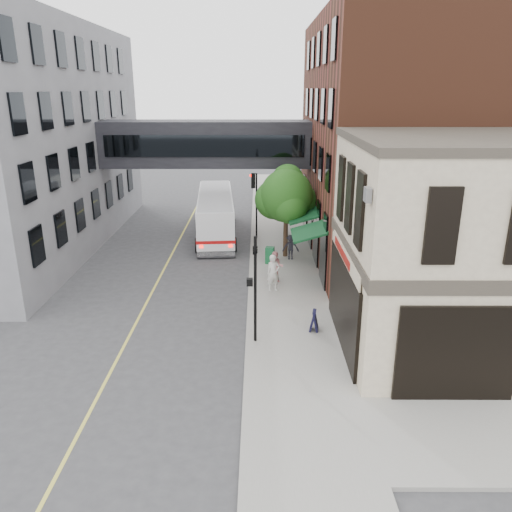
{
  "coord_description": "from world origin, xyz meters",
  "views": [
    {
      "loc": [
        0.51,
        -16.44,
        10.05
      ],
      "look_at": [
        0.42,
        3.21,
        3.43
      ],
      "focal_mm": 35.0,
      "sensor_mm": 36.0,
      "label": 1
    }
  ],
  "objects_px": {
    "bus": "(216,213)",
    "sandwich_board": "(314,321)",
    "pedestrian_b": "(276,267)",
    "newspaper_box": "(270,255)",
    "pedestrian_a": "(273,273)",
    "pedestrian_c": "(291,247)"
  },
  "relations": [
    {
      "from": "newspaper_box",
      "to": "pedestrian_a",
      "type": "bearing_deg",
      "value": -78.04
    },
    {
      "from": "pedestrian_a",
      "to": "newspaper_box",
      "type": "bearing_deg",
      "value": 72.79
    },
    {
      "from": "newspaper_box",
      "to": "pedestrian_c",
      "type": "bearing_deg",
      "value": 40.23
    },
    {
      "from": "pedestrian_a",
      "to": "pedestrian_b",
      "type": "bearing_deg",
      "value": 63.93
    },
    {
      "from": "bus",
      "to": "pedestrian_c",
      "type": "bearing_deg",
      "value": -49.22
    },
    {
      "from": "pedestrian_b",
      "to": "sandwich_board",
      "type": "xyz_separation_m",
      "value": [
        1.46,
        -5.67,
        -0.39
      ]
    },
    {
      "from": "newspaper_box",
      "to": "pedestrian_b",
      "type": "bearing_deg",
      "value": -74.55
    },
    {
      "from": "pedestrian_b",
      "to": "newspaper_box",
      "type": "xyz_separation_m",
      "value": [
        -0.24,
        3.05,
        -0.36
      ]
    },
    {
      "from": "pedestrian_a",
      "to": "pedestrian_b",
      "type": "xyz_separation_m",
      "value": [
        0.16,
        1.2,
        -0.11
      ]
    },
    {
      "from": "pedestrian_a",
      "to": "pedestrian_c",
      "type": "distance_m",
      "value": 5.11
    },
    {
      "from": "bus",
      "to": "pedestrian_c",
      "type": "height_order",
      "value": "bus"
    },
    {
      "from": "pedestrian_a",
      "to": "pedestrian_c",
      "type": "relative_size",
      "value": 1.24
    },
    {
      "from": "pedestrian_c",
      "to": "newspaper_box",
      "type": "bearing_deg",
      "value": -147.7
    },
    {
      "from": "bus",
      "to": "newspaper_box",
      "type": "distance_m",
      "value": 7.59
    },
    {
      "from": "bus",
      "to": "pedestrian_b",
      "type": "height_order",
      "value": "bus"
    },
    {
      "from": "bus",
      "to": "sandwich_board",
      "type": "height_order",
      "value": "bus"
    },
    {
      "from": "newspaper_box",
      "to": "sandwich_board",
      "type": "xyz_separation_m",
      "value": [
        1.71,
        -8.72,
        -0.04
      ]
    },
    {
      "from": "pedestrian_a",
      "to": "pedestrian_b",
      "type": "distance_m",
      "value": 1.21
    },
    {
      "from": "pedestrian_a",
      "to": "newspaper_box",
      "type": "distance_m",
      "value": 4.27
    },
    {
      "from": "pedestrian_b",
      "to": "pedestrian_a",
      "type": "bearing_deg",
      "value": -93.69
    },
    {
      "from": "pedestrian_b",
      "to": "pedestrian_c",
      "type": "height_order",
      "value": "pedestrian_b"
    },
    {
      "from": "bus",
      "to": "pedestrian_b",
      "type": "distance_m",
      "value": 10.39
    }
  ]
}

